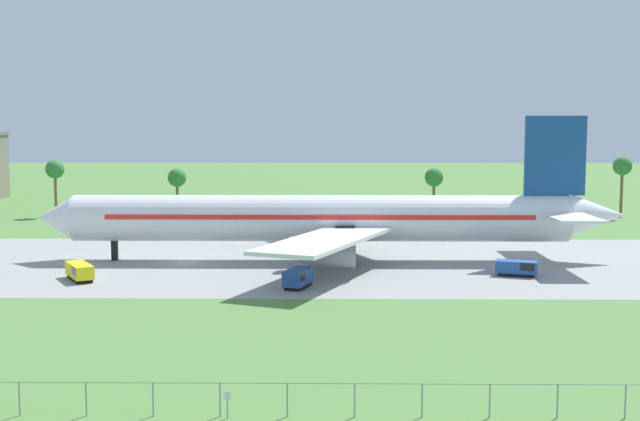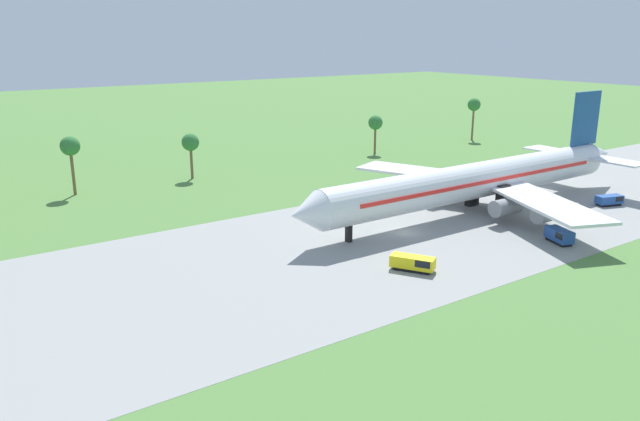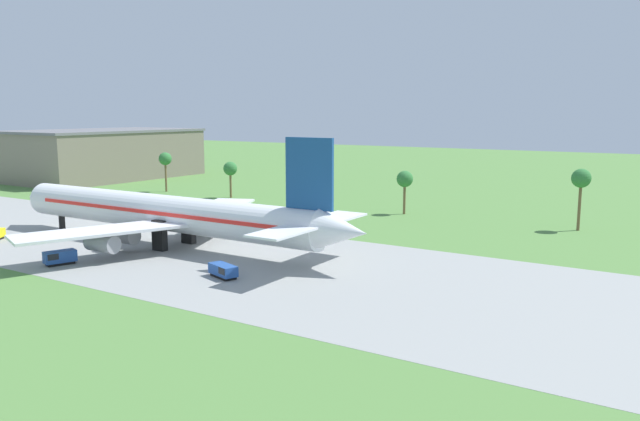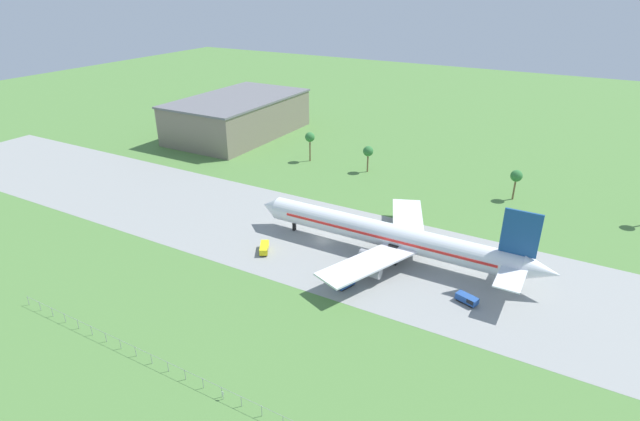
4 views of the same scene
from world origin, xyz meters
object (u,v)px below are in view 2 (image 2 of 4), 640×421
(baggage_tug, at_px, (414,263))
(fuel_truck, at_px, (560,236))
(jet_airliner, at_px, (482,179))
(catering_van, at_px, (610,200))

(baggage_tug, xyz_separation_m, fuel_truck, (24.75, -4.12, 0.09))
(jet_airliner, bearing_deg, catering_van, -26.37)
(jet_airliner, distance_m, fuel_truck, 18.97)
(baggage_tug, bearing_deg, jet_airliner, 25.97)
(fuel_truck, bearing_deg, catering_van, 16.21)
(jet_airliner, height_order, baggage_tug, jet_airliner)
(baggage_tug, distance_m, catering_van, 50.23)
(baggage_tug, height_order, catering_van, baggage_tug)
(jet_airliner, relative_size, baggage_tug, 12.95)
(jet_airliner, xyz_separation_m, catering_van, (21.52, -10.67, -4.52))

